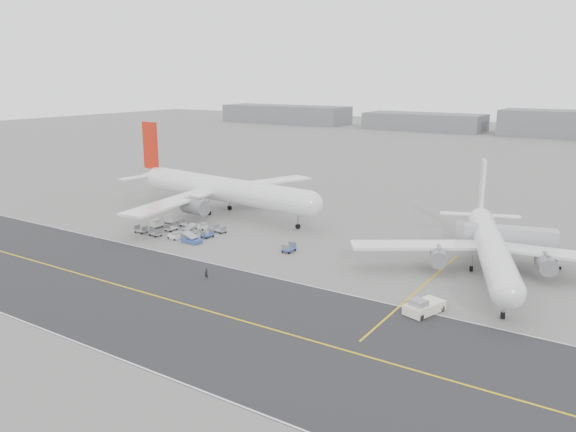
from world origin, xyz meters
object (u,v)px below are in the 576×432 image
Objects in this scene: airliner_a at (220,189)px; airliner_b at (491,246)px; ground_crew_a at (206,274)px; pushback_tug at (424,307)px; jet_bridge at (507,237)px.

airliner_a is 64.44m from airliner_b.
ground_crew_a is (-36.98, -27.18, -3.72)m from airliner_b.
pushback_tug is (-3.39, -21.36, -3.67)m from airliner_b.
jet_bridge is at bearing 62.10° from airliner_b.
jet_bridge reaches higher than pushback_tug.
pushback_tug is 4.54× the size of ground_crew_a.
jet_bridge is at bearing 39.27° from ground_crew_a.
airliner_a is at bearing 123.91° from ground_crew_a.
jet_bridge is (4.47, 28.50, 3.65)m from pushback_tug.
airliner_a reaches higher than airliner_b.
airliner_b is 21.93m from pushback_tug.
airliner_a reaches higher than pushback_tug.
jet_bridge is (1.08, 7.14, -0.01)m from airliner_b.
airliner_a is 1.32× the size of airliner_b.
ground_crew_a is at bearing -137.43° from airliner_a.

